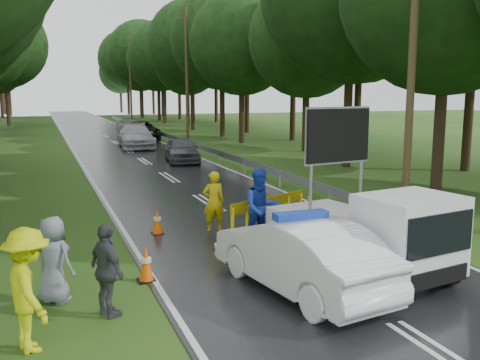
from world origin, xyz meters
name	(u,v)px	position (x,y,z in m)	size (l,w,h in m)	color
ground	(281,250)	(0.00, 0.00, 0.00)	(160.00, 160.00, 0.00)	#1C4313
road	(115,142)	(0.00, 30.00, 0.01)	(7.00, 140.00, 0.02)	black
guardrail	(164,134)	(3.70, 29.67, 0.55)	(0.12, 60.06, 0.70)	gray
utility_pole_near	(413,50)	(5.20, 2.00, 5.06)	(1.40, 0.24, 10.00)	#4E3A24
utility_pole_mid	(187,75)	(5.20, 28.00, 5.06)	(1.40, 0.24, 10.00)	#4E3A24
utility_pole_far	(130,81)	(5.20, 54.00, 5.06)	(1.40, 0.24, 10.00)	#4E3A24
police_sedan	(300,255)	(-0.80, -2.59, 0.72)	(2.22, 4.54, 1.58)	white
work_truck	(370,232)	(0.99, -2.28, 0.94)	(2.58, 4.60, 3.48)	gray
barrier	(269,207)	(0.11, 1.00, 0.87)	(2.54, 1.21, 1.15)	yellow
officer	(214,201)	(-0.97, 2.33, 0.85)	(0.62, 0.40, 1.69)	yellow
civilian	(261,208)	(-0.32, 0.50, 0.99)	(0.96, 0.75, 1.97)	#1C3AB6
bystander_left	(28,290)	(-5.68, -3.33, 0.94)	(1.22, 0.70, 1.89)	#CBD80B
bystander_mid	(107,270)	(-4.44, -2.50, 0.83)	(0.97, 0.40, 1.66)	#3D4044
bystander_right	(54,260)	(-5.28, -1.50, 0.81)	(0.79, 0.51, 1.62)	slate
queue_car_first	(182,150)	(1.87, 16.96, 0.70)	(1.66, 4.12, 1.40)	#44464D
queue_car_second	(136,136)	(0.84, 25.47, 0.79)	(2.22, 5.47, 1.59)	#A4A7AC
queue_car_third	(142,131)	(2.33, 31.47, 0.75)	(2.47, 5.36, 1.49)	black
queue_car_fourth	(129,127)	(2.22, 37.47, 0.67)	(1.43, 4.10, 1.35)	#404247
cone_near_left	(146,264)	(-3.50, -1.00, 0.37)	(0.36, 0.36, 0.76)	black
cone_center	(243,241)	(-1.00, 0.00, 0.35)	(0.34, 0.34, 0.71)	black
cone_far	(287,209)	(1.35, 2.50, 0.40)	(0.39, 0.39, 0.82)	black
cone_left_mid	(157,222)	(-2.52, 2.55, 0.35)	(0.34, 0.34, 0.73)	black
cone_right	(308,205)	(2.40, 3.15, 0.32)	(0.31, 0.31, 0.66)	black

